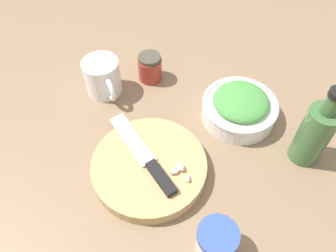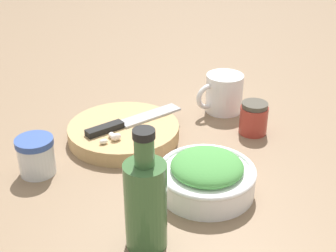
{
  "view_description": "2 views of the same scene",
  "coord_description": "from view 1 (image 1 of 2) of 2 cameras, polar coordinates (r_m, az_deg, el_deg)",
  "views": [
    {
      "loc": [
        0.25,
        -0.36,
        0.59
      ],
      "look_at": [
        -0.01,
        -0.02,
        0.05
      ],
      "focal_mm": 35.0,
      "sensor_mm": 36.0,
      "label": 1
    },
    {
      "loc": [
        0.68,
        0.45,
        0.49
      ],
      "look_at": [
        -0.01,
        -0.01,
        0.05
      ],
      "focal_mm": 50.0,
      "sensor_mm": 36.0,
      "label": 2
    }
  ],
  "objects": [
    {
      "name": "herb_bowl",
      "position": [
        0.77,
        12.36,
        3.27
      ],
      "size": [
        0.17,
        0.17,
        0.07
      ],
      "color": "white",
      "rests_on": "ground_plane"
    },
    {
      "name": "oil_bottle",
      "position": [
        0.71,
        24.19,
        -1.15
      ],
      "size": [
        0.06,
        0.06,
        0.2
      ],
      "color": "#3D6638",
      "rests_on": "ground_plane"
    },
    {
      "name": "cutting_board",
      "position": [
        0.68,
        -3.29,
        -7.12
      ],
      "size": [
        0.23,
        0.23,
        0.03
      ],
      "color": "tan",
      "rests_on": "ground_plane"
    },
    {
      "name": "coffee_mug",
      "position": [
        0.81,
        -11.26,
        8.29
      ],
      "size": [
        0.12,
        0.09,
        0.09
      ],
      "color": "white",
      "rests_on": "ground_plane"
    },
    {
      "name": "honey_jar",
      "position": [
        0.84,
        -3.16,
        10.13
      ],
      "size": [
        0.06,
        0.06,
        0.07
      ],
      "color": "#9E3328",
      "rests_on": "ground_plane"
    },
    {
      "name": "chef_knife",
      "position": [
        0.66,
        -3.95,
        -5.39
      ],
      "size": [
        0.22,
        0.1,
        0.01
      ],
      "rotation": [
        0.0,
        0.0,
        1.23
      ],
      "color": "black",
      "rests_on": "cutting_board"
    },
    {
      "name": "spice_jar",
      "position": [
        0.59,
        8.39,
        -19.27
      ],
      "size": [
        0.07,
        0.07,
        0.07
      ],
      "color": "silver",
      "rests_on": "ground_plane"
    },
    {
      "name": "ground_plane",
      "position": [
        0.74,
        1.66,
        -1.74
      ],
      "size": [
        5.0,
        5.0,
        0.0
      ],
      "primitive_type": "plane",
      "color": "#7F664C"
    },
    {
      "name": "garlic_cloves",
      "position": [
        0.65,
        2.1,
        -7.72
      ],
      "size": [
        0.05,
        0.04,
        0.02
      ],
      "color": "white",
      "rests_on": "cutting_board"
    }
  ]
}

